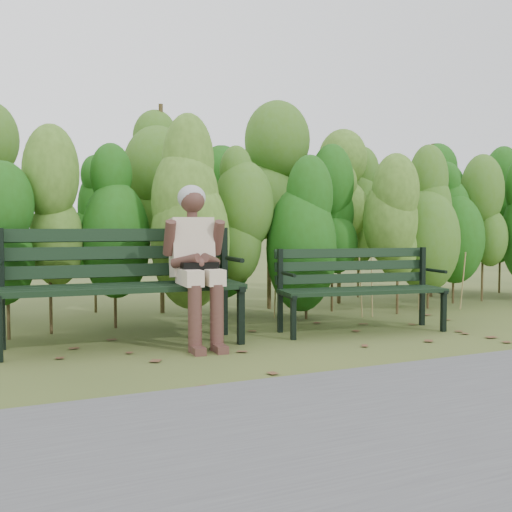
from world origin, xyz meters
name	(u,v)px	position (x,y,z in m)	size (l,w,h in m)	color
ground	(273,348)	(0.00, 0.00, 0.00)	(80.00, 80.00, 0.00)	#3C4B21
footpath	(465,429)	(0.00, -2.20, 0.01)	(60.00, 2.50, 0.01)	#474749
hedge_band	(200,204)	(0.00, 1.86, 1.26)	(11.04, 1.67, 2.42)	#47381E
leaf_litter	(176,368)	(-0.95, -0.36, 0.00)	(5.84, 2.02, 0.01)	brown
bench_left	(122,276)	(-1.12, 0.65, 0.59)	(2.04, 0.78, 1.00)	black
bench_right	(359,282)	(1.11, 0.39, 0.47)	(1.65, 0.75, 0.80)	black
seated_woman	(196,253)	(-0.54, 0.41, 0.78)	(0.53, 0.78, 1.37)	beige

